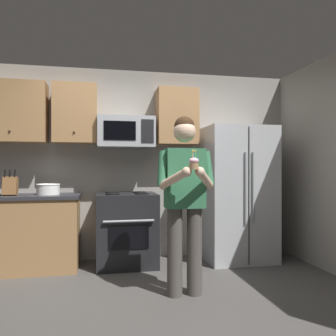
# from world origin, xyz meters

# --- Properties ---
(ground_plane) EXTENTS (6.00, 6.00, 0.00)m
(ground_plane) POSITION_xyz_m (0.00, 0.00, 0.00)
(ground_plane) COLOR #474442
(wall_back) EXTENTS (4.40, 0.10, 2.60)m
(wall_back) POSITION_xyz_m (0.00, 1.75, 1.30)
(wall_back) COLOR gray
(wall_back) RESTS_ON ground
(oven_range) EXTENTS (0.76, 0.70, 0.93)m
(oven_range) POSITION_xyz_m (-0.15, 1.36, 0.46)
(oven_range) COLOR black
(oven_range) RESTS_ON ground
(microwave) EXTENTS (0.74, 0.41, 0.40)m
(microwave) POSITION_xyz_m (-0.15, 1.48, 1.72)
(microwave) COLOR #9EA0A5
(refrigerator) EXTENTS (0.90, 0.75, 1.80)m
(refrigerator) POSITION_xyz_m (1.35, 1.32, 0.90)
(refrigerator) COLOR #B7BABF
(refrigerator) RESTS_ON ground
(cabinet_row_upper) EXTENTS (2.78, 0.36, 0.76)m
(cabinet_row_upper) POSITION_xyz_m (-0.72, 1.53, 1.95)
(cabinet_row_upper) COLOR #9E7247
(counter_left) EXTENTS (1.44, 0.66, 0.92)m
(counter_left) POSITION_xyz_m (-1.45, 1.38, 0.46)
(counter_left) COLOR #9E7247
(counter_left) RESTS_ON ground
(knife_block) EXTENTS (0.16, 0.15, 0.32)m
(knife_block) POSITION_xyz_m (-1.54, 1.33, 1.03)
(knife_block) COLOR brown
(knife_block) RESTS_ON counter_left
(bowl_large_white) EXTENTS (0.29, 0.29, 0.13)m
(bowl_large_white) POSITION_xyz_m (-1.11, 1.38, 0.99)
(bowl_large_white) COLOR white
(bowl_large_white) RESTS_ON counter_left
(person) EXTENTS (0.60, 0.48, 1.76)m
(person) POSITION_xyz_m (0.33, 0.21, 1.00)
(person) COLOR #4C4742
(person) RESTS_ON ground
(cupcake) EXTENTS (0.09, 0.09, 0.17)m
(cupcake) POSITION_xyz_m (0.33, -0.12, 1.29)
(cupcake) COLOR #A87F56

